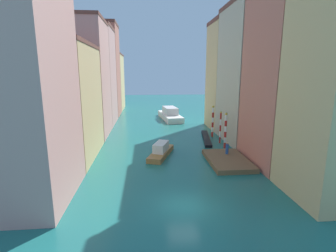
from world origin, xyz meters
TOP-DOWN VIEW (x-y plane):
  - ground_plane at (0.00, 24.50)m, footprint 154.00×154.00m
  - building_left_0 at (-12.54, 2.46)m, footprint 7.00×9.32m
  - building_left_1 at (-12.54, 13.25)m, footprint 7.00×12.18m
  - building_left_2 at (-12.54, 24.62)m, footprint 7.00×9.96m
  - building_left_3 at (-12.54, 34.78)m, footprint 7.00×10.40m
  - building_left_4 at (-12.54, 44.91)m, footprint 7.00×9.19m
  - building_left_5 at (-12.54, 55.68)m, footprint 7.00×12.03m
  - building_right_1 at (12.54, 8.69)m, footprint 7.00×9.17m
  - building_right_2 at (12.54, 18.80)m, footprint 7.00×10.80m
  - building_right_3 at (12.54, 28.12)m, footprint 7.00×7.99m
  - waterfront_dock at (6.57, 9.27)m, footprint 4.46×7.36m
  - person_on_dock at (6.99, 10.84)m, footprint 0.36×0.36m
  - mooring_pole_0 at (8.03, 14.95)m, footprint 0.36×0.36m
  - mooring_pole_1 at (8.09, 17.52)m, footprint 0.27×0.27m
  - mooring_pole_2 at (7.95, 21.33)m, footprint 0.35×0.35m
  - vaporetto_white at (2.64, 37.86)m, footprint 4.82×12.13m
  - gondola_black at (6.58, 19.70)m, footprint 2.47×9.30m
  - motorboat_0 at (-1.01, 12.46)m, footprint 3.81×6.67m

SIDE VIEW (x-z plane):
  - ground_plane at x=0.00m, z-range 0.00..0.00m
  - gondola_black at x=6.58m, z-range 0.00..0.40m
  - waterfront_dock at x=6.57m, z-range 0.00..0.53m
  - motorboat_0 at x=-1.01m, z-range -0.21..1.49m
  - vaporetto_white at x=2.64m, z-range -0.34..2.37m
  - person_on_dock at x=6.99m, z-range 0.48..1.95m
  - mooring_pole_1 at x=8.09m, z-range 0.04..4.79m
  - mooring_pole_0 at x=8.03m, z-range 0.05..5.04m
  - mooring_pole_2 at x=7.95m, z-range 0.05..5.17m
  - building_left_1 at x=-12.54m, z-range 0.01..13.75m
  - building_left_5 at x=-12.54m, z-range 0.01..15.34m
  - building_left_2 at x=-12.54m, z-range 0.01..18.61m
  - building_left_3 at x=-12.54m, z-range 0.01..19.20m
  - building_left_0 at x=-12.54m, z-range 0.01..19.28m
  - building_right_3 at x=12.54m, z-range 0.01..19.42m
  - building_right_2 at x=12.54m, z-range 0.01..20.05m
  - building_left_4 at x=-12.54m, z-range 0.01..21.53m
  - building_right_1 at x=12.54m, z-range 0.01..22.53m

